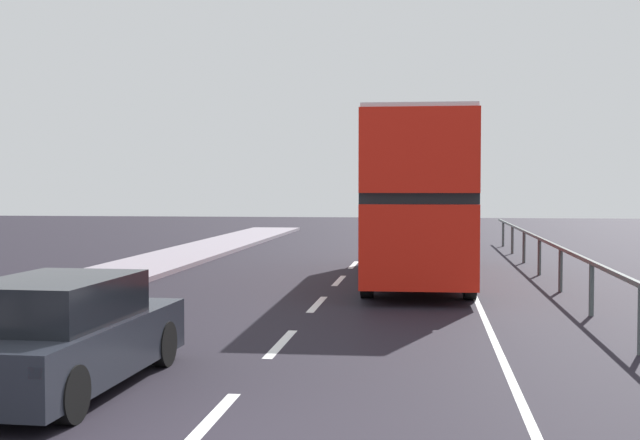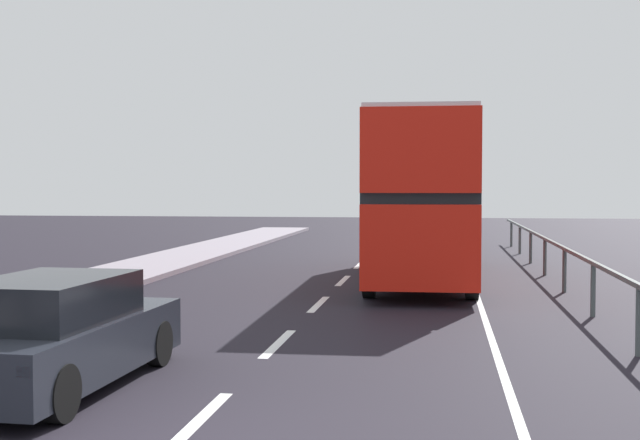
% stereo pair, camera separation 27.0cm
% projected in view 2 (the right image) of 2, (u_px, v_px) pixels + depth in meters
% --- Properties ---
extents(lane_paint_markings, '(3.59, 46.00, 0.01)m').
position_uv_depth(lane_paint_markings, '(410.00, 317.00, 16.30)').
color(lane_paint_markings, silver).
rests_on(lane_paint_markings, ground).
extents(bridge_side_railing, '(0.10, 42.00, 1.09)m').
position_uv_depth(bridge_side_railing, '(593.00, 271.00, 16.31)').
color(bridge_side_railing, '#4A5353').
rests_on(bridge_side_railing, ground).
extents(double_decker_bus_red, '(2.74, 11.10, 4.30)m').
position_uv_depth(double_decker_bus_red, '(422.00, 195.00, 22.78)').
color(double_decker_bus_red, red).
rests_on(double_decker_bus_red, ground).
extents(hatchback_car_near, '(1.87, 4.36, 1.43)m').
position_uv_depth(hatchback_car_near, '(56.00, 335.00, 10.51)').
color(hatchback_car_near, '#23262F').
rests_on(hatchback_car_near, ground).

